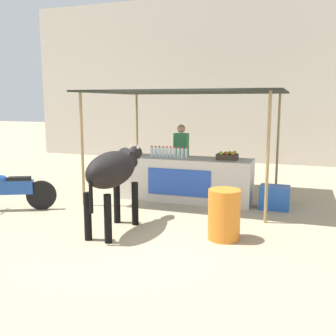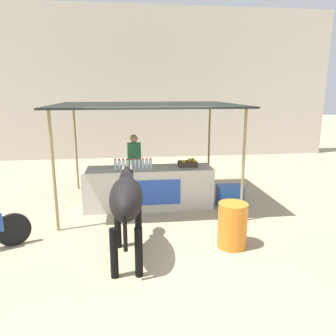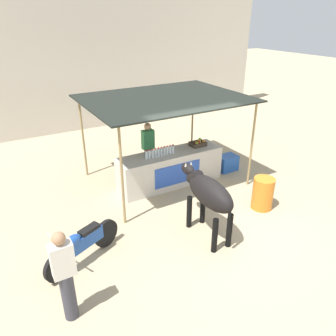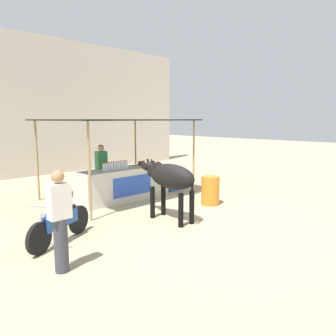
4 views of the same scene
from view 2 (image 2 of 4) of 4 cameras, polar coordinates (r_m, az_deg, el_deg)
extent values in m
plane|color=tan|center=(5.94, -1.91, -14.01)|extent=(60.00, 60.00, 0.00)
cube|color=beige|center=(13.67, -5.34, 14.26)|extent=(16.00, 0.50, 5.91)
cube|color=beige|center=(7.80, -3.42, -3.42)|extent=(3.00, 0.80, 0.96)
cube|color=#264CB2|center=(7.41, -3.21, -4.33)|extent=(1.40, 0.02, 0.58)
cube|color=black|center=(7.78, -3.77, 10.93)|extent=(4.20, 3.20, 0.04)
cylinder|color=#997F51|center=(6.65, -19.30, -0.69)|extent=(0.06, 0.06, 2.40)
cylinder|color=#997F51|center=(6.91, 12.98, 0.24)|extent=(0.06, 0.06, 2.40)
cylinder|color=#997F51|center=(9.43, -15.75, 3.54)|extent=(0.06, 0.06, 2.40)
cylinder|color=#997F51|center=(9.61, 7.16, 4.12)|extent=(0.06, 0.06, 2.40)
cylinder|color=silver|center=(7.60, -9.15, 0.57)|extent=(0.07, 0.07, 0.22)
cylinder|color=red|center=(7.57, -9.18, 1.49)|extent=(0.04, 0.04, 0.03)
cylinder|color=silver|center=(7.59, -8.47, 0.59)|extent=(0.07, 0.07, 0.22)
cylinder|color=red|center=(7.57, -8.50, 1.51)|extent=(0.04, 0.04, 0.03)
cylinder|color=silver|center=(7.59, -7.79, 0.61)|extent=(0.07, 0.07, 0.22)
cylinder|color=red|center=(7.56, -7.82, 1.53)|extent=(0.04, 0.04, 0.03)
cylinder|color=silver|center=(7.59, -7.11, 0.63)|extent=(0.07, 0.07, 0.22)
cylinder|color=red|center=(7.56, -7.14, 1.55)|extent=(0.04, 0.04, 0.03)
cylinder|color=silver|center=(7.59, -6.43, 0.65)|extent=(0.07, 0.07, 0.22)
cylinder|color=red|center=(7.56, -6.46, 1.57)|extent=(0.04, 0.04, 0.03)
cylinder|color=silver|center=(7.59, -5.75, 0.67)|extent=(0.07, 0.07, 0.22)
cylinder|color=red|center=(7.56, -5.78, 1.59)|extent=(0.04, 0.04, 0.03)
cylinder|color=silver|center=(7.59, -5.08, 0.68)|extent=(0.07, 0.07, 0.22)
cylinder|color=red|center=(7.57, -5.09, 1.61)|extent=(0.04, 0.04, 0.03)
cylinder|color=silver|center=(7.60, -4.40, 0.70)|extent=(0.07, 0.07, 0.22)
cylinder|color=red|center=(7.57, -4.41, 1.63)|extent=(0.04, 0.04, 0.03)
cylinder|color=silver|center=(7.60, -3.72, 0.72)|extent=(0.07, 0.07, 0.22)
cylinder|color=red|center=(7.58, -3.73, 1.65)|extent=(0.04, 0.04, 0.03)
cylinder|color=silver|center=(7.61, -3.04, 0.74)|extent=(0.07, 0.07, 0.22)
cylinder|color=red|center=(7.58, -3.05, 1.66)|extent=(0.04, 0.04, 0.03)
cube|color=#3F3326|center=(7.83, 3.43, 0.72)|extent=(0.44, 0.32, 0.12)
sphere|color=orange|center=(7.84, 3.74, 1.38)|extent=(0.08, 0.08, 0.08)
sphere|color=#8CB22D|center=(7.83, 3.87, 1.37)|extent=(0.08, 0.08, 0.08)
sphere|color=#B21E19|center=(7.72, 3.44, 1.20)|extent=(0.08, 0.08, 0.08)
sphere|color=#8CB22D|center=(7.73, 3.57, 1.21)|extent=(0.08, 0.08, 0.08)
sphere|color=#8CB22D|center=(7.67, 2.79, 1.14)|extent=(0.08, 0.08, 0.08)
sphere|color=orange|center=(7.69, 2.72, 1.16)|extent=(0.08, 0.08, 0.08)
sphere|color=#8CB22D|center=(7.94, 4.32, 1.52)|extent=(0.08, 0.08, 0.08)
sphere|color=orange|center=(7.75, 4.52, 1.24)|extent=(0.08, 0.08, 0.08)
cylinder|color=#383842|center=(8.52, -5.79, -2.29)|extent=(0.22, 0.22, 0.88)
cube|color=#337F4C|center=(8.36, -5.91, 2.47)|extent=(0.34, 0.20, 0.56)
sphere|color=tan|center=(8.29, -5.97, 5.11)|extent=(0.20, 0.20, 0.20)
cube|color=blue|center=(8.14, 10.72, -4.69)|extent=(0.60, 0.44, 0.48)
cylinder|color=orange|center=(5.98, 11.14, -9.75)|extent=(0.52, 0.52, 0.82)
ellipsoid|color=black|center=(5.22, -7.31, -5.19)|extent=(0.56, 1.42, 0.60)
cylinder|color=black|center=(5.93, -8.75, -10.04)|extent=(0.12, 0.12, 0.78)
cylinder|color=black|center=(5.92, -5.18, -9.98)|extent=(0.12, 0.12, 0.78)
cylinder|color=black|center=(5.05, -9.39, -14.45)|extent=(0.12, 0.12, 0.78)
cylinder|color=black|center=(5.04, -5.12, -14.40)|extent=(0.12, 0.12, 0.78)
cylinder|color=black|center=(5.76, -7.16, -2.31)|extent=(0.25, 0.46, 0.41)
ellipsoid|color=black|center=(6.03, -7.10, -1.00)|extent=(0.23, 0.45, 0.26)
cone|color=beige|center=(5.98, -7.81, 0.24)|extent=(0.05, 0.05, 0.10)
cone|color=beige|center=(5.98, -6.47, 0.27)|extent=(0.05, 0.05, 0.10)
cylinder|color=black|center=(4.70, -7.47, -10.89)|extent=(0.06, 0.06, 0.60)
cylinder|color=black|center=(6.58, -25.33, -9.67)|extent=(0.58, 0.33, 0.60)
camera|label=1|loc=(3.08, 95.91, -11.80)|focal=42.00mm
camera|label=3|loc=(4.12, -98.43, 23.33)|focal=35.00mm
camera|label=4|loc=(5.54, -99.95, -5.59)|focal=35.00mm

